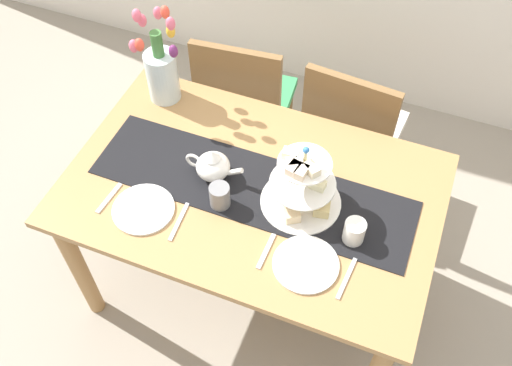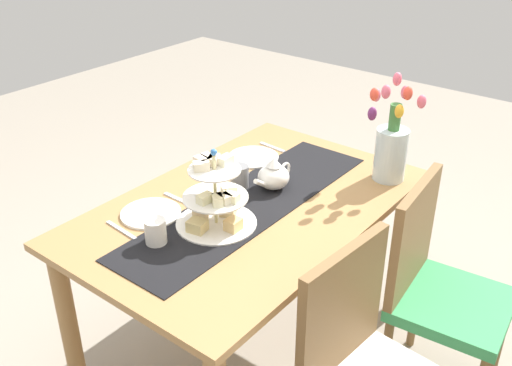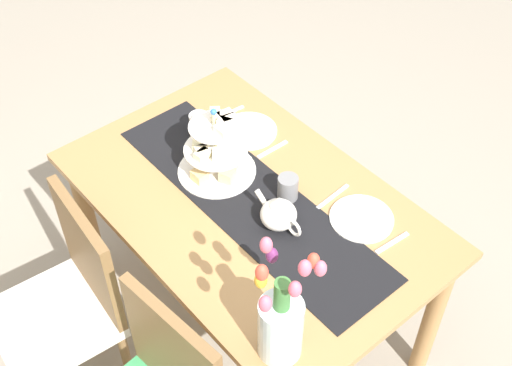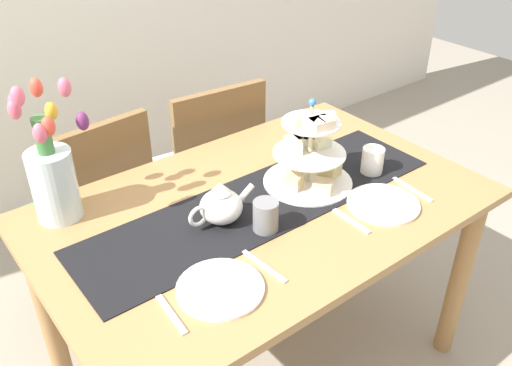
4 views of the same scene
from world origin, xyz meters
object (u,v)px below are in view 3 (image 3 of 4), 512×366
object	(u,v)px
fork_left	(392,243)
mug_white_text	(199,125)
tulip_vase	(281,320)
teapot	(279,214)
dinner_plate_right	(249,131)
knife_right	(227,114)
knife_left	(333,197)
mug_grey	(288,188)
chair_right	(68,300)
dinner_plate_left	(362,219)
fork_right	(272,149)
dining_table	(250,222)
tiered_cake_stand	(216,152)

from	to	relation	value
fork_left	mug_white_text	xyz separation A→B (m)	(0.89, 0.16, 0.04)
tulip_vase	teapot	bearing A→B (deg)	-41.17
dinner_plate_right	knife_right	distance (m)	0.15
tulip_vase	knife_left	bearing A→B (deg)	-58.83
fork_left	dinner_plate_right	world-z (taller)	dinner_plate_right
mug_grey	chair_right	bearing A→B (deg)	68.34
mug_grey	mug_white_text	xyz separation A→B (m)	(0.50, 0.03, -0.00)
dinner_plate_left	chair_right	bearing A→B (deg)	58.38
teapot	dinner_plate_left	xyz separation A→B (m)	(-0.17, -0.24, -0.05)
tulip_vase	fork_right	world-z (taller)	tulip_vase
chair_right	dining_table	bearing A→B (deg)	-109.15
fork_left	mug_white_text	distance (m)	0.91
dining_table	chair_right	world-z (taller)	chair_right
teapot	mug_grey	bearing A→B (deg)	-55.46
chair_right	knife_left	size ratio (longest dim) A/B	5.35
dinner_plate_right	chair_right	bearing A→B (deg)	93.72
tiered_cake_stand	dinner_plate_right	distance (m)	0.28
dining_table	knife_right	size ratio (longest dim) A/B	8.33
dining_table	mug_white_text	xyz separation A→B (m)	(0.42, -0.08, 0.17)
fork_left	dinner_plate_right	xyz separation A→B (m)	(0.77, 0.00, 0.00)
dining_table	knife_left	xyz separation A→B (m)	(-0.19, -0.24, 0.12)
dining_table	dinner_plate_left	size ratio (longest dim) A/B	6.16
fork_right	mug_white_text	bearing A→B (deg)	31.03
tulip_vase	dinner_plate_left	size ratio (longest dim) A/B	1.94
knife_left	dinner_plate_left	bearing A→B (deg)	180.00
teapot	tulip_vase	world-z (taller)	tulip_vase
tiered_cake_stand	dinner_plate_right	world-z (taller)	tiered_cake_stand
mug_grey	mug_white_text	distance (m)	0.50
chair_right	fork_right	distance (m)	0.96
chair_right	mug_grey	world-z (taller)	chair_right
tiered_cake_stand	mug_grey	xyz separation A→B (m)	(-0.28, -0.11, -0.05)
knife_left	mug_grey	distance (m)	0.17
fork_left	fork_right	bearing A→B (deg)	0.00
dining_table	fork_left	size ratio (longest dim) A/B	9.44
mug_grey	tulip_vase	bearing A→B (deg)	135.69
dining_table	dinner_plate_left	xyz separation A→B (m)	(-0.33, -0.24, 0.12)
fork_right	knife_right	distance (m)	0.29
dining_table	dinner_plate_left	world-z (taller)	dinner_plate_left
mug_white_text	tiered_cake_stand	bearing A→B (deg)	159.43
fork_right	knife_right	size ratio (longest dim) A/B	0.88
dinner_plate_left	fork_left	bearing A→B (deg)	180.00
chair_right	mug_white_text	distance (m)	0.84
dinner_plate_left	mug_grey	world-z (taller)	mug_grey
chair_right	mug_grey	size ratio (longest dim) A/B	9.58
teapot	mug_grey	xyz separation A→B (m)	(0.08, -0.12, -0.01)
knife_left	dinner_plate_right	xyz separation A→B (m)	(0.48, 0.00, 0.00)
chair_right	fork_right	bearing A→B (deg)	-95.27
knife_right	teapot	bearing A→B (deg)	157.89
fork_left	knife_left	world-z (taller)	same
tiered_cake_stand	knife_right	bearing A→B (deg)	-44.74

